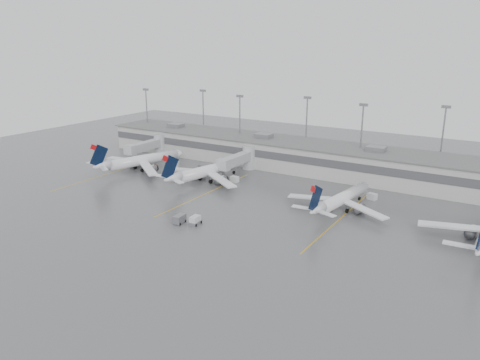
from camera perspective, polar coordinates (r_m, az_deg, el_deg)
The scene contains 18 objects.
ground at distance 91.06m, azimuth -3.88°, elevation -7.43°, with size 260.00×260.00×0.00m, color #4D4D50.
terminal at distance 138.46m, azimuth 10.15°, elevation 2.61°, with size 152.00×17.00×9.45m.
light_masts at distance 142.12m, azimuth 11.19°, elevation 6.16°, with size 142.40×8.00×20.60m.
jet_bridge_left at distance 157.39m, azimuth -10.74°, elevation 4.15°, with size 4.00×17.20×7.00m.
jet_bridge_right at distance 136.72m, azimuth 0.21°, elevation 2.57°, with size 4.00×17.20×7.00m.
stand_markings at distance 110.00m, azimuth 3.40°, elevation -3.09°, with size 105.25×40.00×0.01m.
jet_far_left at distance 141.64m, azimuth -12.11°, elevation 2.37°, with size 26.30×29.95×10.00m.
jet_mid_left at distance 127.71m, azimuth -4.08°, elevation 1.14°, with size 26.71×30.25×9.91m.
jet_mid_right at distance 108.13m, azimuth 12.22°, elevation -2.25°, with size 24.51×27.65×8.98m.
baggage_tug at distance 98.88m, azimuth -5.49°, elevation -5.02°, with size 2.06×2.98×1.83m.
baggage_cart at distance 99.78m, azimuth -7.38°, elevation -4.73°, with size 1.86×2.97×1.83m.
gse_uld_a at distance 143.49m, azimuth -7.98°, elevation 1.86°, with size 2.54×1.69×1.80m, color silver.
gse_uld_b at distance 127.68m, azimuth -0.67°, elevation 0.11°, with size 2.21×1.47×1.56m, color silver.
gse_uld_c at distance 118.01m, azimuth 15.80°, elevation -1.94°, with size 2.17×1.45×1.54m, color silver.
gse_loader at distance 138.09m, azimuth -4.30°, elevation 1.49°, with size 2.26×3.62×2.26m, color slate.
cone_a at distance 147.62m, azimuth -10.27°, elevation 1.96°, with size 0.47×0.47×0.75m, color #FD3E05.
cone_b at distance 127.46m, azimuth -2.82°, elevation -0.16°, with size 0.39×0.39×0.61m, color #FD3E05.
cone_c at distance 109.91m, azimuth 11.28°, elevation -3.23°, with size 0.44×0.44×0.69m, color #FD3E05.
Camera 1 is at (48.84, -67.35, 37.02)m, focal length 35.00 mm.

